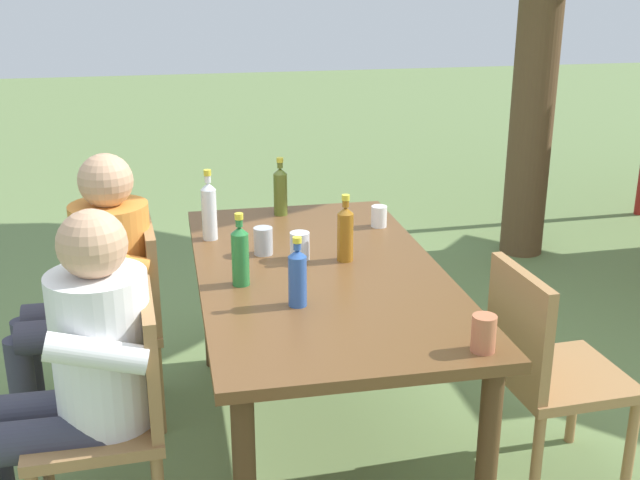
% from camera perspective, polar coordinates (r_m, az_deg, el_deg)
% --- Properties ---
extents(ground_plane, '(24.00, 24.00, 0.00)m').
position_cam_1_polar(ground_plane, '(3.41, 0.00, -14.35)').
color(ground_plane, '#6B844C').
extents(dining_table, '(1.72, 0.93, 0.78)m').
position_cam_1_polar(dining_table, '(3.09, 0.00, -3.70)').
color(dining_table, brown).
rests_on(dining_table, ground_plane).
extents(chair_near_right, '(0.46, 0.46, 0.87)m').
position_cam_1_polar(chair_near_right, '(2.79, -14.29, -11.52)').
color(chair_near_right, '#A37547').
rests_on(chair_near_right, ground_plane).
extents(chair_near_left, '(0.47, 0.47, 0.87)m').
position_cam_1_polar(chair_near_left, '(3.48, -13.80, -5.06)').
color(chair_near_left, '#A37547').
rests_on(chair_near_left, ground_plane).
extents(chair_far_right, '(0.46, 0.46, 0.87)m').
position_cam_1_polar(chair_far_right, '(3.08, 15.78, -8.62)').
color(chair_far_right, '#A37547').
rests_on(chair_far_right, ground_plane).
extents(person_in_white_shirt, '(0.47, 0.62, 1.18)m').
position_cam_1_polar(person_in_white_shirt, '(2.72, -16.90, -8.63)').
color(person_in_white_shirt, white).
rests_on(person_in_white_shirt, ground_plane).
extents(person_in_plaid_shirt, '(0.47, 0.62, 1.18)m').
position_cam_1_polar(person_in_plaid_shirt, '(3.42, -15.84, -2.65)').
color(person_in_plaid_shirt, orange).
rests_on(person_in_plaid_shirt, ground_plane).
extents(bottle_blue, '(0.06, 0.06, 0.25)m').
position_cam_1_polar(bottle_blue, '(2.70, -1.63, -2.62)').
color(bottle_blue, '#2D56A3').
rests_on(bottle_blue, dining_table).
extents(bottle_olive, '(0.06, 0.06, 0.27)m').
position_cam_1_polar(bottle_olive, '(3.70, -2.86, 3.58)').
color(bottle_olive, '#566623').
rests_on(bottle_olive, dining_table).
extents(bottle_amber, '(0.06, 0.06, 0.27)m').
position_cam_1_polar(bottle_amber, '(3.11, 1.82, 0.54)').
color(bottle_amber, '#996019').
rests_on(bottle_amber, dining_table).
extents(bottle_clear, '(0.06, 0.06, 0.30)m').
position_cam_1_polar(bottle_clear, '(3.38, -7.96, 2.17)').
color(bottle_clear, white).
rests_on(bottle_clear, dining_table).
extents(bottle_green, '(0.06, 0.06, 0.27)m').
position_cam_1_polar(bottle_green, '(2.89, -5.74, -1.03)').
color(bottle_green, '#287A38').
rests_on(bottle_green, dining_table).
extents(cup_glass, '(0.08, 0.08, 0.11)m').
position_cam_1_polar(cup_glass, '(3.14, -1.46, -0.42)').
color(cup_glass, silver).
rests_on(cup_glass, dining_table).
extents(cup_white, '(0.07, 0.07, 0.09)m').
position_cam_1_polar(cup_white, '(3.55, 4.25, 1.70)').
color(cup_white, white).
rests_on(cup_white, dining_table).
extents(cup_terracotta, '(0.08, 0.08, 0.12)m').
position_cam_1_polar(cup_terracotta, '(2.46, 11.65, -6.58)').
color(cup_terracotta, '#BC6B47').
rests_on(cup_terracotta, dining_table).
extents(cup_steel, '(0.08, 0.08, 0.11)m').
position_cam_1_polar(cup_steel, '(3.21, -4.09, -0.07)').
color(cup_steel, '#B2B7BC').
rests_on(cup_steel, dining_table).
extents(backpack_by_near_side, '(0.30, 0.22, 0.47)m').
position_cam_1_polar(backpack_by_near_side, '(4.61, 1.15, -1.97)').
color(backpack_by_near_side, '#47663D').
rests_on(backpack_by_near_side, ground_plane).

